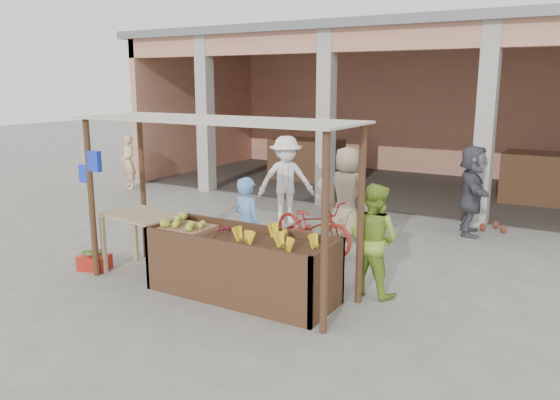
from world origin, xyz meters
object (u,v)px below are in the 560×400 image
Objects in this scene: fruit_stall at (242,268)px; vendor_blue at (247,223)px; side_table at (143,223)px; red_crate at (95,262)px; motorcycle at (313,224)px; vendor_green at (373,237)px.

fruit_stall is 0.97m from vendor_blue.
side_table reaches higher than red_crate.
vendor_blue is 0.90× the size of motorcycle.
red_crate is 0.25× the size of motorcycle.
motorcycle reaches higher than fruit_stall.
fruit_stall is 1.63× the size of vendor_blue.
side_table is 0.70× the size of motorcycle.
fruit_stall is 1.47× the size of motorcycle.
vendor_green reaches higher than red_crate.
vendor_green is at bearing 2.74° from red_crate.
vendor_green is (3.30, 0.96, 0.03)m from side_table.
vendor_green reaches higher than side_table.
vendor_green is 2.14m from motorcycle.
vendor_blue reaches higher than fruit_stall.
motorcycle is at bearing -82.61° from vendor_blue.
fruit_stall is 1.85m from side_table.
vendor_blue is at bearing 17.55° from vendor_green.
motorcycle is (1.69, 2.33, -0.32)m from side_table.
red_crate is at bearing -149.11° from side_table.
vendor_blue reaches higher than red_crate.
fruit_stall is 2.62m from red_crate.
motorcycle reaches higher than red_crate.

